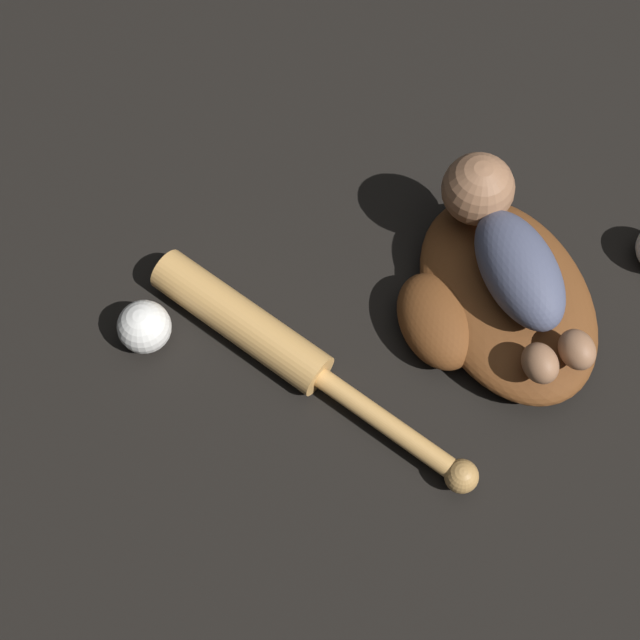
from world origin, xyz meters
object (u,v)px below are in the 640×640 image
(baby_figure, at_px, (507,247))
(baseball, at_px, (144,327))
(baseball_glove, at_px, (495,301))
(baseball_bat, at_px, (274,344))

(baby_figure, xyz_separation_m, baseball, (-0.01, 0.50, -0.09))
(baby_figure, distance_m, baseball, 0.51)
(baby_figure, bearing_deg, baseball_glove, 165.86)
(baby_figure, bearing_deg, baseball_bat, 99.57)
(baseball_glove, distance_m, baseball, 0.49)
(baseball_glove, bearing_deg, baseball_bat, 92.80)
(baseball_bat, bearing_deg, baseball_glove, -87.20)
(baseball_bat, distance_m, baseball, 0.18)
(baseball_bat, height_order, baseball, baseball)
(baseball_bat, bearing_deg, baby_figure, -80.43)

